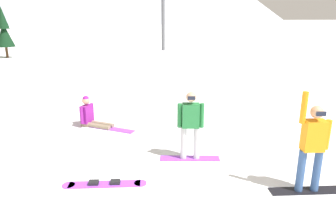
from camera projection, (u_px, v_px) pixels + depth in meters
snowboarder_foreground at (312, 146)px, 5.81m from camera, size 1.48×0.54×2.04m
snowboarder_midground at (191, 125)px, 7.23m from camera, size 1.47×0.62×1.69m
snowboarder_background at (92, 116)px, 9.65m from camera, size 1.64×1.37×0.97m
loose_snowboard_far_spare at (105, 184)px, 6.31m from camera, size 1.75×0.57×0.09m
pine_tree_leaning at (4, 30)px, 25.62m from camera, size 1.49×1.49×4.26m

